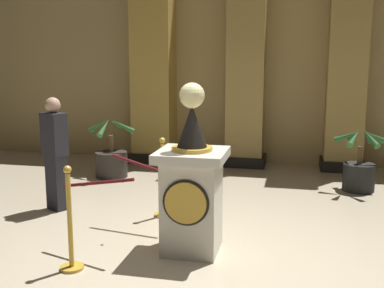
# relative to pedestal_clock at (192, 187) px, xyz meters

# --- Properties ---
(ground_plane) EXTENTS (11.33, 11.33, 0.00)m
(ground_plane) POSITION_rel_pedestal_clock_xyz_m (0.10, -0.01, -0.72)
(ground_plane) COLOR beige
(back_wall) EXTENTS (11.33, 0.16, 3.84)m
(back_wall) POSITION_rel_pedestal_clock_xyz_m (0.10, 4.80, 1.20)
(back_wall) COLOR tan
(back_wall) RESTS_ON ground_plane
(pedestal_clock) EXTENTS (0.73, 0.73, 1.85)m
(pedestal_clock) POSITION_rel_pedestal_clock_xyz_m (0.00, 0.00, 0.00)
(pedestal_clock) COLOR beige
(pedestal_clock) RESTS_ON ground_plane
(stanchion_near) EXTENTS (0.24, 0.24, 1.08)m
(stanchion_near) POSITION_rel_pedestal_clock_xyz_m (-0.63, 1.06, -0.34)
(stanchion_near) COLOR gold
(stanchion_near) RESTS_ON ground_plane
(stanchion_far) EXTENTS (0.24, 0.24, 1.07)m
(stanchion_far) POSITION_rel_pedestal_clock_xyz_m (-1.08, -0.72, -0.34)
(stanchion_far) COLOR gold
(stanchion_far) RESTS_ON ground_plane
(velvet_rope) EXTENTS (1.13, 1.15, 0.22)m
(velvet_rope) POSITION_rel_pedestal_clock_xyz_m (-0.86, 0.17, 0.07)
(velvet_rope) COLOR #591419
(column_left) EXTENTS (0.95, 0.95, 3.69)m
(column_left) POSITION_rel_pedestal_clock_xyz_m (-1.76, 4.48, 1.11)
(column_left) COLOR black
(column_left) RESTS_ON ground_plane
(column_right) EXTENTS (0.83, 0.83, 3.69)m
(column_right) POSITION_rel_pedestal_clock_xyz_m (1.95, 4.48, 1.11)
(column_right) COLOR black
(column_right) RESTS_ON ground_plane
(column_centre_rear) EXTENTS (0.86, 0.86, 3.69)m
(column_centre_rear) POSITION_rel_pedestal_clock_xyz_m (0.10, 4.48, 1.11)
(column_centre_rear) COLOR black
(column_centre_rear) RESTS_ON ground_plane
(potted_palm_left) EXTENTS (0.87, 0.87, 1.09)m
(potted_palm_left) POSITION_rel_pedestal_clock_xyz_m (-2.12, 2.94, -0.42)
(potted_palm_left) COLOR #2D2823
(potted_palm_left) RESTS_ON ground_plane
(potted_palm_right) EXTENTS (0.84, 0.76, 1.06)m
(potted_palm_right) POSITION_rel_pedestal_clock_xyz_m (2.09, 2.94, -0.38)
(potted_palm_right) COLOR black
(potted_palm_right) RESTS_ON ground_plane
(bystander_guest) EXTENTS (0.42, 0.37, 1.58)m
(bystander_guest) POSITION_rel_pedestal_clock_xyz_m (-2.16, 1.03, 0.11)
(bystander_guest) COLOR #26262D
(bystander_guest) RESTS_ON ground_plane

